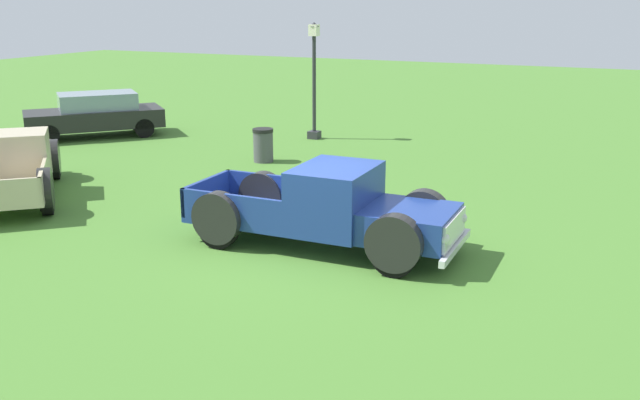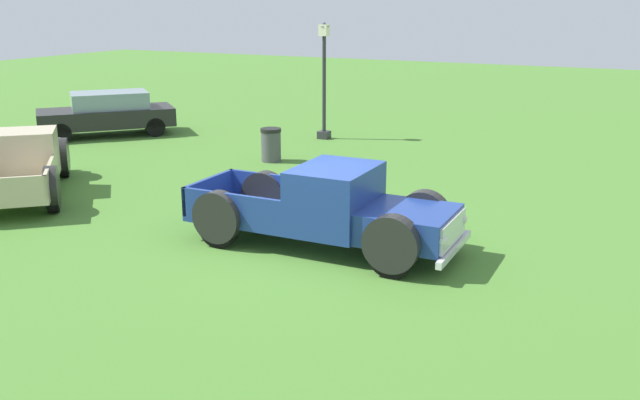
{
  "view_description": "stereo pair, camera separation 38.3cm",
  "coord_description": "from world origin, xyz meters",
  "px_view_note": "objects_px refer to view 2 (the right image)",
  "views": [
    {
      "loc": [
        -11.14,
        -5.31,
        4.47
      ],
      "look_at": [
        0.23,
        -0.04,
        0.9
      ],
      "focal_mm": 39.71,
      "sensor_mm": 36.0,
      "label": 1
    },
    {
      "loc": [
        -10.97,
        -5.66,
        4.47
      ],
      "look_at": [
        0.23,
        -0.04,
        0.9
      ],
      "focal_mm": 39.71,
      "sensor_mm": 36.0,
      "label": 2
    }
  ],
  "objects_px": {
    "pickup_truck_behind_right": "(22,163)",
    "sedan_distant_a": "(107,113)",
    "lamp_post_near": "(324,79)",
    "trash_can": "(271,145)",
    "pickup_truck_foreground": "(338,211)"
  },
  "relations": [
    {
      "from": "pickup_truck_behind_right",
      "to": "sedan_distant_a",
      "type": "bearing_deg",
      "value": 27.21
    },
    {
      "from": "lamp_post_near",
      "to": "pickup_truck_behind_right",
      "type": "bearing_deg",
      "value": 159.62
    },
    {
      "from": "pickup_truck_behind_right",
      "to": "trash_can",
      "type": "bearing_deg",
      "value": -33.08
    },
    {
      "from": "pickup_truck_foreground",
      "to": "trash_can",
      "type": "bearing_deg",
      "value": 39.8
    },
    {
      "from": "pickup_truck_foreground",
      "to": "lamp_post_near",
      "type": "bearing_deg",
      "value": 27.69
    },
    {
      "from": "pickup_truck_foreground",
      "to": "lamp_post_near",
      "type": "xyz_separation_m",
      "value": [
        9.55,
        5.01,
        1.23
      ]
    },
    {
      "from": "pickup_truck_foreground",
      "to": "pickup_truck_behind_right",
      "type": "bearing_deg",
      "value": 88.12
    },
    {
      "from": "sedan_distant_a",
      "to": "lamp_post_near",
      "type": "relative_size",
      "value": 1.19
    },
    {
      "from": "pickup_truck_foreground",
      "to": "trash_can",
      "type": "xyz_separation_m",
      "value": [
        5.82,
        4.85,
        -0.27
      ]
    },
    {
      "from": "lamp_post_near",
      "to": "trash_can",
      "type": "xyz_separation_m",
      "value": [
        -3.73,
        -0.16,
        -1.49
      ]
    },
    {
      "from": "pickup_truck_behind_right",
      "to": "trash_can",
      "type": "xyz_separation_m",
      "value": [
        5.54,
        -3.61,
        -0.23
      ]
    },
    {
      "from": "sedan_distant_a",
      "to": "pickup_truck_behind_right",
      "type": "bearing_deg",
      "value": -152.79
    },
    {
      "from": "pickup_truck_foreground",
      "to": "trash_can",
      "type": "height_order",
      "value": "pickup_truck_foreground"
    },
    {
      "from": "pickup_truck_behind_right",
      "to": "pickup_truck_foreground",
      "type": "bearing_deg",
      "value": -91.88
    },
    {
      "from": "pickup_truck_behind_right",
      "to": "trash_can",
      "type": "relative_size",
      "value": 5.04
    }
  ]
}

